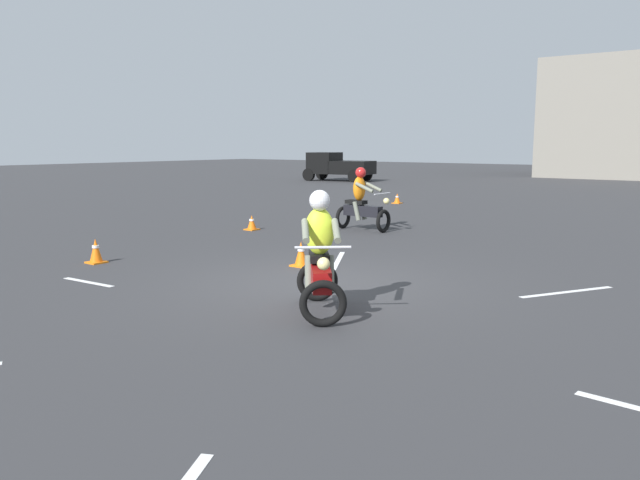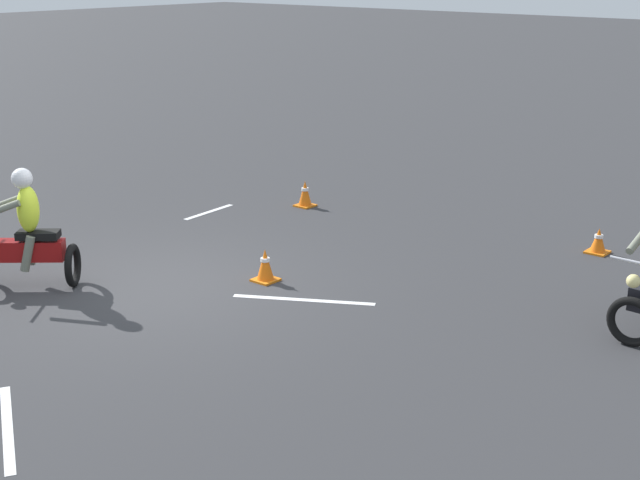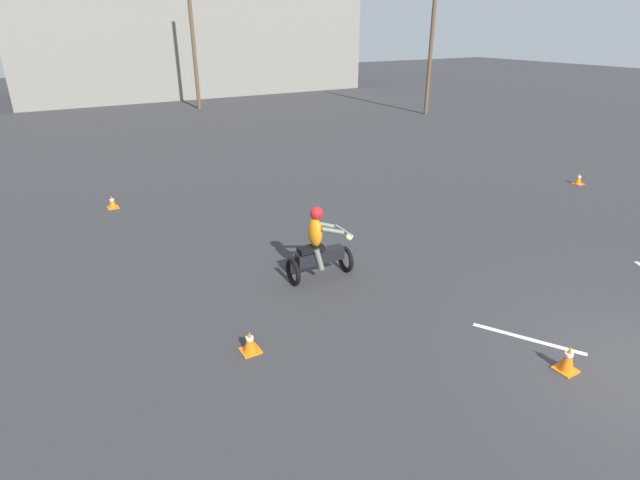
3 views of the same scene
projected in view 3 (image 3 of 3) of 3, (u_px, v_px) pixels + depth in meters
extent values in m
torus|color=black|center=(346.00, 259.00, 11.11)|extent=(0.12, 0.60, 0.60)
torus|color=black|center=(293.00, 272.00, 10.53)|extent=(0.12, 0.60, 0.60)
cube|color=black|center=(320.00, 256.00, 10.73)|extent=(1.11, 0.27, 0.28)
cube|color=black|center=(311.00, 249.00, 10.55)|extent=(0.57, 0.28, 0.10)
cylinder|color=silver|center=(344.00, 230.00, 10.81)|extent=(0.06, 0.70, 0.04)
sphere|color=#F2E08C|center=(349.00, 237.00, 10.94)|extent=(0.16, 0.16, 0.16)
ellipsoid|color=orange|center=(315.00, 232.00, 10.45)|extent=(0.29, 0.41, 0.64)
cylinder|color=slate|center=(332.00, 231.00, 10.40)|extent=(0.55, 0.11, 0.27)
cylinder|color=slate|center=(323.00, 225.00, 10.72)|extent=(0.55, 0.11, 0.27)
cylinder|color=slate|center=(319.00, 260.00, 10.58)|extent=(0.25, 0.13, 0.51)
cylinder|color=slate|center=(313.00, 255.00, 10.80)|extent=(0.25, 0.13, 0.51)
sphere|color=red|center=(317.00, 213.00, 10.30)|extent=(0.29, 0.29, 0.28)
cube|color=orange|center=(578.00, 184.00, 17.30)|extent=(0.32, 0.32, 0.03)
cone|color=orange|center=(579.00, 178.00, 17.22)|extent=(0.24, 0.24, 0.37)
cylinder|color=white|center=(579.00, 177.00, 17.20)|extent=(0.13, 0.13, 0.05)
cube|color=orange|center=(565.00, 370.00, 8.01)|extent=(0.32, 0.32, 0.03)
cone|color=orange|center=(568.00, 358.00, 7.91)|extent=(0.24, 0.24, 0.44)
cylinder|color=white|center=(569.00, 354.00, 7.89)|extent=(0.13, 0.13, 0.05)
cube|color=orange|center=(113.00, 207.00, 15.07)|extent=(0.32, 0.32, 0.03)
cone|color=orange|center=(112.00, 201.00, 15.00)|extent=(0.24, 0.24, 0.35)
cylinder|color=white|center=(112.00, 200.00, 14.97)|extent=(0.13, 0.13, 0.05)
cube|color=orange|center=(250.00, 351.00, 8.47)|extent=(0.32, 0.32, 0.03)
cone|color=orange|center=(250.00, 341.00, 8.39)|extent=(0.24, 0.24, 0.36)
cylinder|color=white|center=(250.00, 338.00, 8.37)|extent=(0.13, 0.13, 0.05)
cube|color=silver|center=(528.00, 339.00, 8.81)|extent=(1.04, 1.70, 0.01)
cylinder|color=brown|center=(432.00, 37.00, 29.02)|extent=(0.24, 0.24, 8.85)
cylinder|color=brown|center=(193.00, 40.00, 30.92)|extent=(0.24, 0.24, 8.32)
cube|color=gray|center=(187.00, 40.00, 39.93)|extent=(26.05, 10.90, 7.85)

